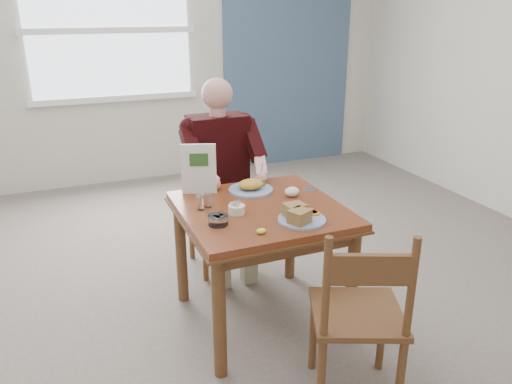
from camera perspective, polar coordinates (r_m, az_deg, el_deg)
name	(u,v)px	position (r m, az deg, el deg)	size (l,w,h in m)	color
floor	(260,318)	(3.22, 0.52, -14.18)	(6.00, 6.00, 0.00)	#645851
wall_back	(150,50)	(5.55, -11.98, 15.63)	(5.50, 5.50, 0.00)	beige
accent_panel	(289,45)	(6.04, 3.75, 16.37)	(1.60, 0.02, 2.80)	#405978
lemon_wedge	(261,231)	(2.52, 0.60, -4.49)	(0.05, 0.04, 0.03)	#EFF333
napkin	(292,192)	(3.01, 4.14, 0.04)	(0.09, 0.07, 0.06)	white
metal_dish	(310,190)	(3.13, 6.15, 0.28)	(0.07, 0.07, 0.01)	silver
window	(110,30)	(5.45, -16.39, 17.30)	(1.72, 0.04, 1.42)	white
table	(261,225)	(2.90, 0.56, -3.74)	(0.92, 0.92, 0.75)	brown
chair_far	(219,203)	(3.65, -4.30, -1.27)	(0.42, 0.42, 0.95)	brown
chair_near	(359,317)	(2.43, 11.70, -13.77)	(0.55, 0.55, 0.95)	brown
diner	(221,163)	(3.46, -3.98, 3.33)	(0.53, 0.56, 1.39)	#9C9375
near_plate	(299,216)	(2.67, 4.99, -2.70)	(0.33, 0.33, 0.09)	white
far_plate	(251,187)	(3.09, -0.54, 0.63)	(0.34, 0.34, 0.07)	white
caddy	(237,209)	(2.76, -2.23, -1.98)	(0.12, 0.12, 0.07)	white
shakers	(204,201)	(2.83, -5.94, -1.00)	(0.10, 0.07, 0.09)	white
creamer	(218,220)	(2.63, -4.37, -3.20)	(0.14, 0.14, 0.05)	white
menu	(199,169)	(3.03, -6.56, 2.65)	(0.21, 0.08, 0.31)	white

